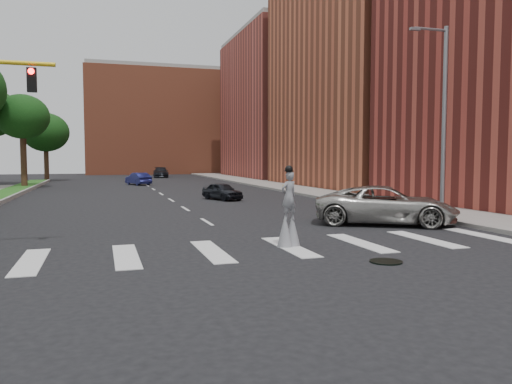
{
  "coord_description": "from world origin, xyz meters",
  "views": [
    {
      "loc": [
        -4.5,
        -13.98,
        2.91
      ],
      "look_at": [
        0.65,
        2.61,
        1.7
      ],
      "focal_mm": 35.0,
      "sensor_mm": 36.0,
      "label": 1
    }
  ],
  "objects": [
    {
      "name": "tree_6",
      "position": [
        -11.4,
        36.89,
        6.61
      ],
      "size": [
        4.84,
        4.84,
        8.73
      ],
      "color": "#392316",
      "rests_on": "ground"
    },
    {
      "name": "median_curb",
      "position": [
        -10.45,
        20.0,
        0.14
      ],
      "size": [
        0.2,
        60.0,
        0.28
      ],
      "primitive_type": "cube",
      "color": "gray",
      "rests_on": "ground"
    },
    {
      "name": "building_backdrop",
      "position": [
        6.0,
        78.0,
        9.0
      ],
      "size": [
        26.0,
        14.0,
        18.0
      ],
      "primitive_type": "cube",
      "color": "#B75839",
      "rests_on": "ground"
    },
    {
      "name": "building_far",
      "position": [
        22.0,
        54.0,
        10.0
      ],
      "size": [
        16.0,
        22.0,
        20.0
      ],
      "primitive_type": "cube",
      "color": "#BB5045",
      "rests_on": "ground"
    },
    {
      "name": "ground_plane",
      "position": [
        0.0,
        0.0,
        0.0
      ],
      "size": [
        160.0,
        160.0,
        0.0
      ],
      "primitive_type": "plane",
      "color": "black",
      "rests_on": "ground"
    },
    {
      "name": "building_mid",
      "position": [
        22.0,
        30.0,
        12.0
      ],
      "size": [
        16.0,
        22.0,
        24.0
      ],
      "primitive_type": "cube",
      "color": "#B75839",
      "rests_on": "ground"
    },
    {
      "name": "manhole",
      "position": [
        3.0,
        -2.0,
        0.02
      ],
      "size": [
        0.9,
        0.9,
        0.04
      ],
      "primitive_type": "cylinder",
      "color": "black",
      "rests_on": "ground"
    },
    {
      "name": "car_far",
      "position": [
        3.7,
        58.91,
        0.74
      ],
      "size": [
        2.48,
        5.24,
        1.48
      ],
      "primitive_type": "imported",
      "rotation": [
        0.0,
        0.0,
        -0.08
      ],
      "color": "black",
      "rests_on": "ground"
    },
    {
      "name": "tree_7",
      "position": [
        -10.84,
        51.37,
        5.89
      ],
      "size": [
        5.51,
        5.51,
        8.26
      ],
      "color": "#392316",
      "rests_on": "ground"
    },
    {
      "name": "suv_crossing",
      "position": [
        7.28,
        4.93,
        0.84
      ],
      "size": [
        6.61,
        5.41,
        1.67
      ],
      "primitive_type": "imported",
      "rotation": [
        0.0,
        0.0,
        1.05
      ],
      "color": "#A3A19A",
      "rests_on": "ground"
    },
    {
      "name": "stilt_performer",
      "position": [
        1.3,
        1.11,
        1.0
      ],
      "size": [
        0.82,
        0.63,
        2.65
      ],
      "rotation": [
        0.0,
        0.0,
        3.5
      ],
      "color": "#392316",
      "rests_on": "ground"
    },
    {
      "name": "streetlight",
      "position": [
        10.9,
        6.0,
        4.9
      ],
      "size": [
        2.05,
        0.2,
        9.0
      ],
      "color": "slate",
      "rests_on": "ground"
    },
    {
      "name": "car_near",
      "position": [
        3.36,
        19.15,
        0.59
      ],
      "size": [
        2.54,
        3.74,
        1.18
      ],
      "primitive_type": "imported",
      "rotation": [
        0.0,
        0.0,
        0.36
      ],
      "color": "black",
      "rests_on": "ground"
    },
    {
      "name": "sidewalk_right",
      "position": [
        12.5,
        25.0,
        0.09
      ],
      "size": [
        5.0,
        90.0,
        0.18
      ],
      "primitive_type": "cube",
      "color": "gray",
      "rests_on": "ground"
    },
    {
      "name": "car_mid",
      "position": [
        -0.81,
        39.65,
        0.64
      ],
      "size": [
        2.62,
        4.14,
        1.29
      ],
      "primitive_type": "imported",
      "rotation": [
        0.0,
        0.0,
        3.49
      ],
      "color": "navy",
      "rests_on": "ground"
    }
  ]
}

